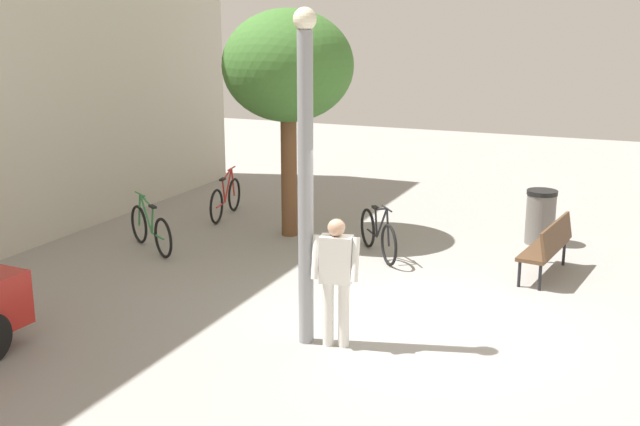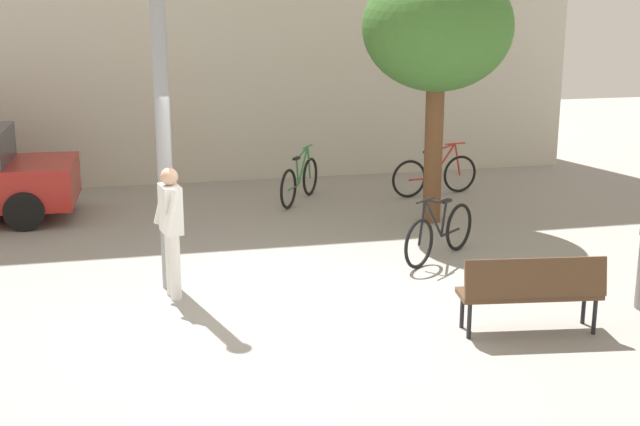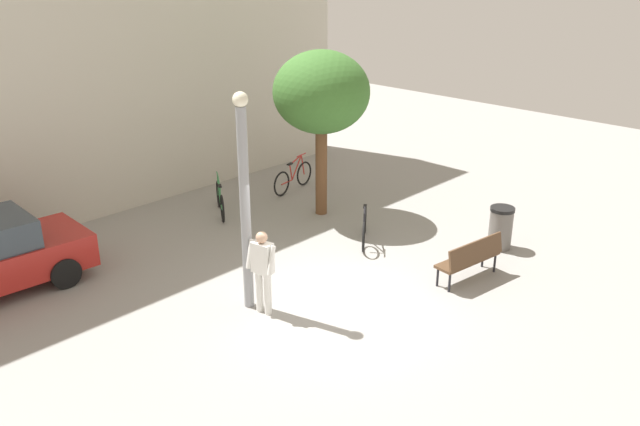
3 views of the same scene
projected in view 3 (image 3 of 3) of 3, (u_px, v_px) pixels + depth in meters
The scene contains 10 objects.
ground_plane at pixel (340, 306), 12.80m from camera, with size 36.00×36.00×0.00m, color gray.
building_facade at pixel (93, 34), 16.63m from camera, with size 15.12×2.00×8.89m, color beige.
lamppost at pixel (245, 198), 11.99m from camera, with size 0.28×0.28×4.18m.
person_by_lamppost at pixel (263, 267), 12.22m from camera, with size 0.36×0.62×1.67m.
park_bench at pixel (471, 257), 13.59m from camera, with size 1.65×0.68×0.92m.
plaza_tree at pixel (321, 93), 16.14m from camera, with size 2.40×2.40×4.21m.
bicycle_black at pixel (364, 226), 15.48m from camera, with size 1.45×1.17×0.97m.
bicycle_green at pixel (220, 200), 17.11m from camera, with size 1.02×1.55×0.97m.
bicycle_red at pixel (293, 177), 18.81m from camera, with size 1.79×0.38×0.97m.
trash_bin at pixel (501, 228), 15.11m from camera, with size 0.56×0.56×1.00m.
Camera 3 is at (-8.34, -7.50, 6.43)m, focal length 36.99 mm.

